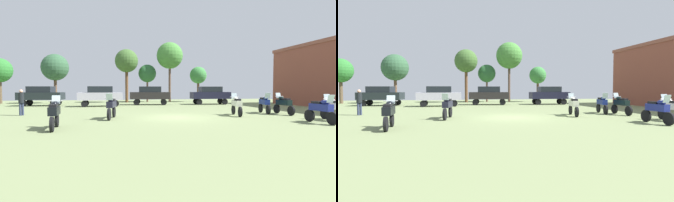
{
  "view_description": "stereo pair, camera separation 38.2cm",
  "coord_description": "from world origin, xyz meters",
  "views": [
    {
      "loc": [
        -3.59,
        -15.52,
        1.8
      ],
      "look_at": [
        0.85,
        6.78,
        0.71
      ],
      "focal_mm": 27.74,
      "sensor_mm": 36.0,
      "label": 1
    },
    {
      "loc": [
        -3.21,
        -15.59,
        1.8
      ],
      "look_at": [
        0.85,
        6.78,
        0.71
      ],
      "focal_mm": 27.74,
      "sensor_mm": 36.0,
      "label": 2
    }
  ],
  "objects": [
    {
      "name": "motorcycle_7",
      "position": [
        8.3,
        -3.24,
        0.74
      ],
      "size": [
        0.62,
        2.18,
        1.46
      ],
      "rotation": [
        0.0,
        0.0,
        -0.08
      ],
      "color": "black",
      "rests_on": "ground"
    },
    {
      "name": "motorcycle_5",
      "position": [
        4.17,
        0.31,
        0.74
      ],
      "size": [
        0.72,
        2.25,
        1.47
      ],
      "rotation": [
        0.0,
        0.0,
        -0.19
      ],
      "color": "black",
      "rests_on": "ground"
    },
    {
      "name": "motorcycle_2",
      "position": [
        -3.88,
        0.0,
        0.76
      ],
      "size": [
        0.68,
        2.28,
        1.51
      ],
      "rotation": [
        0.0,
        0.0,
        2.98
      ],
      "color": "black",
      "rests_on": "ground"
    },
    {
      "name": "motorcycle_1",
      "position": [
        6.81,
        1.31,
        0.75
      ],
      "size": [
        0.71,
        2.12,
        1.48
      ],
      "rotation": [
        0.0,
        0.0,
        2.94
      ],
      "color": "black",
      "rests_on": "ground"
    },
    {
      "name": "motorcycle_4",
      "position": [
        6.68,
        -4.09,
        0.74
      ],
      "size": [
        0.62,
        2.1,
        1.47
      ],
      "rotation": [
        0.0,
        0.0,
        3.19
      ],
      "color": "black",
      "rests_on": "ground"
    },
    {
      "name": "tree_3",
      "position": [
        0.44,
        18.7,
        3.76
      ],
      "size": [
        2.34,
        2.34,
        4.94
      ],
      "color": "brown",
      "rests_on": "ground"
    },
    {
      "name": "motorcycle_6",
      "position": [
        -6.26,
        -3.47,
        0.74
      ],
      "size": [
        0.62,
        2.12,
        1.47
      ],
      "rotation": [
        0.0,
        0.0,
        0.08
      ],
      "color": "black",
      "rests_on": "ground"
    },
    {
      "name": "car_2",
      "position": [
        6.81,
        12.28,
        1.19
      ],
      "size": [
        4.37,
        1.98,
        2.0
      ],
      "rotation": [
        0.0,
        0.0,
        1.53
      ],
      "color": "black",
      "rests_on": "ground"
    },
    {
      "name": "car_3",
      "position": [
        -11.16,
        13.09,
        1.19
      ],
      "size": [
        4.47,
        2.26,
        2.0
      ],
      "rotation": [
        0.0,
        0.0,
        1.46
      ],
      "color": "black",
      "rests_on": "ground"
    },
    {
      "name": "car_4",
      "position": [
        -5.16,
        11.12,
        1.19
      ],
      "size": [
        4.36,
        1.95,
        2.0
      ],
      "rotation": [
        0.0,
        0.0,
        1.61
      ],
      "color": "black",
      "rests_on": "ground"
    },
    {
      "name": "tree_6",
      "position": [
        -2.28,
        18.16,
        5.26
      ],
      "size": [
        2.95,
        2.95,
        6.79
      ],
      "color": "brown",
      "rests_on": "ground"
    },
    {
      "name": "tree_1",
      "position": [
        -16.98,
        18.18,
        3.89
      ],
      "size": [
        2.83,
        2.83,
        5.33
      ],
      "color": "brown",
      "rests_on": "ground"
    },
    {
      "name": "tree_4",
      "position": [
        -10.78,
        17.77,
        4.31
      ],
      "size": [
        3.18,
        3.18,
        5.91
      ],
      "color": "brown",
      "rests_on": "ground"
    },
    {
      "name": "motorcycle_3",
      "position": [
        7.68,
        0.37,
        0.75
      ],
      "size": [
        0.62,
        2.2,
        1.48
      ],
      "rotation": [
        0.0,
        0.0,
        0.01
      ],
      "color": "black",
      "rests_on": "ground"
    },
    {
      "name": "tree_5",
      "position": [
        3.36,
        18.19,
        6.1
      ],
      "size": [
        3.47,
        3.47,
        7.86
      ],
      "color": "brown",
      "rests_on": "ground"
    },
    {
      "name": "tree_2",
      "position": [
        7.2,
        17.89,
        3.54
      ],
      "size": [
        2.25,
        2.25,
        4.7
      ],
      "color": "brown",
      "rests_on": "ground"
    },
    {
      "name": "ground_plane",
      "position": [
        0.0,
        0.0,
        0.01
      ],
      "size": [
        44.0,
        52.0,
        0.02
      ],
      "color": "#768556"
    },
    {
      "name": "person_1",
      "position": [
        -9.76,
        3.14,
        1.02
      ],
      "size": [
        0.48,
        0.48,
        1.72
      ],
      "rotation": [
        0.0,
        0.0,
        4.01
      ],
      "color": "#29314B",
      "rests_on": "ground"
    },
    {
      "name": "car_1",
      "position": [
        0.06,
        12.72,
        1.19
      ],
      "size": [
        4.51,
        2.4,
        2.0
      ],
      "rotation": [
        0.0,
        0.0,
        1.43
      ],
      "color": "black",
      "rests_on": "ground"
    }
  ]
}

